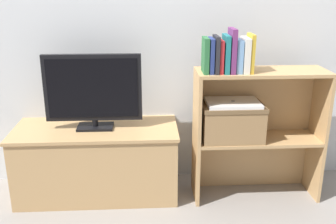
{
  "coord_description": "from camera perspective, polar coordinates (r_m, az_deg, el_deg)",
  "views": [
    {
      "loc": [
        -0.13,
        -2.11,
        1.34
      ],
      "look_at": [
        0.0,
        0.14,
        0.58
      ],
      "focal_mm": 42.0,
      "sensor_mm": 36.0,
      "label": 1
    }
  ],
  "objects": [
    {
      "name": "book_ivory",
      "position": [
        2.32,
        11.1,
        8.12
      ],
      "size": [
        0.03,
        0.14,
        0.2
      ],
      "color": "silver",
      "rests_on": "bookshelf_upper_tier"
    },
    {
      "name": "laptop",
      "position": [
        2.4,
        9.4,
        1.33
      ],
      "size": [
        0.32,
        0.22,
        0.02
      ],
      "color": "white",
      "rests_on": "storage_basket_left"
    },
    {
      "name": "book_plum",
      "position": [
        2.3,
        9.26,
        8.79
      ],
      "size": [
        0.03,
        0.14,
        0.25
      ],
      "color": "#6B2D66",
      "rests_on": "bookshelf_upper_tier"
    },
    {
      "name": "wall_back",
      "position": [
        2.58,
        -0.42,
        15.5
      ],
      "size": [
        10.0,
        0.05,
        2.4
      ],
      "color": "silver",
      "rests_on": "ground_plane"
    },
    {
      "name": "storage_basket_left",
      "position": [
        2.44,
        9.26,
        -1.18
      ],
      "size": [
        0.38,
        0.24,
        0.22
      ],
      "color": "#937047",
      "rests_on": "bookshelf_lower_tier"
    },
    {
      "name": "bookshelf_lower_tier",
      "position": [
        2.64,
        12.27,
        -6.11
      ],
      "size": [
        0.79,
        0.27,
        0.4
      ],
      "color": "tan",
      "rests_on": "ground_plane"
    },
    {
      "name": "book_teal",
      "position": [
        2.29,
        8.39,
        8.36
      ],
      "size": [
        0.03,
        0.14,
        0.22
      ],
      "color": "#1E7075",
      "rests_on": "bookshelf_upper_tier"
    },
    {
      "name": "bookshelf_upper_tier",
      "position": [
        2.5,
        12.92,
        2.62
      ],
      "size": [
        0.79,
        0.27,
        0.43
      ],
      "color": "tan",
      "rests_on": "bookshelf_lower_tier"
    },
    {
      "name": "book_charcoal",
      "position": [
        2.28,
        6.97,
        8.31
      ],
      "size": [
        0.02,
        0.15,
        0.21
      ],
      "color": "#232328",
      "rests_on": "bookshelf_upper_tier"
    },
    {
      "name": "tv_stand",
      "position": [
        2.6,
        -10.18,
        -7.0
      ],
      "size": [
        1.03,
        0.44,
        0.46
      ],
      "color": "tan",
      "rests_on": "ground_plane"
    },
    {
      "name": "book_crimson",
      "position": [
        2.29,
        7.59,
        8.02
      ],
      "size": [
        0.02,
        0.13,
        0.19
      ],
      "color": "#B22328",
      "rests_on": "bookshelf_upper_tier"
    },
    {
      "name": "book_skyblue",
      "position": [
        2.31,
        10.12,
        8.0
      ],
      "size": [
        0.04,
        0.13,
        0.19
      ],
      "color": "#709ECC",
      "rests_on": "bookshelf_upper_tier"
    },
    {
      "name": "book_forest",
      "position": [
        2.27,
        5.44,
        8.2
      ],
      "size": [
        0.03,
        0.13,
        0.2
      ],
      "color": "#286638",
      "rests_on": "bookshelf_upper_tier"
    },
    {
      "name": "book_mustard",
      "position": [
        2.33,
        11.87,
        8.35
      ],
      "size": [
        0.02,
        0.13,
        0.22
      ],
      "color": "gold",
      "rests_on": "bookshelf_upper_tier"
    },
    {
      "name": "tv",
      "position": [
        2.43,
        -10.82,
        3.17
      ],
      "size": [
        0.59,
        0.14,
        0.47
      ],
      "color": "black",
      "rests_on": "tv_stand"
    },
    {
      "name": "ground_plane",
      "position": [
        2.51,
        0.19,
        -13.71
      ],
      "size": [
        16.0,
        16.0,
        0.0
      ],
      "primitive_type": "plane",
      "color": "gray"
    },
    {
      "name": "book_navy",
      "position": [
        2.28,
        6.24,
        8.16
      ],
      "size": [
        0.02,
        0.13,
        0.2
      ],
      "color": "navy",
      "rests_on": "bookshelf_upper_tier"
    }
  ]
}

